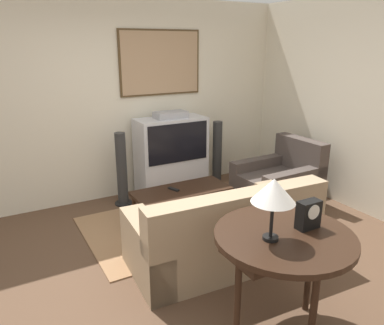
{
  "coord_description": "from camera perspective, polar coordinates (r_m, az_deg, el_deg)",
  "views": [
    {
      "loc": [
        -1.51,
        -2.84,
        2.1
      ],
      "look_at": [
        0.55,
        0.87,
        0.75
      ],
      "focal_mm": 35.0,
      "sensor_mm": 36.0,
      "label": 1
    }
  ],
  "objects": [
    {
      "name": "console_table",
      "position": [
        2.81,
        13.88,
        -11.86
      ],
      "size": [
        1.0,
        1.0,
        0.81
      ],
      "color": "black",
      "rests_on": "ground_plane"
    },
    {
      "name": "tv",
      "position": [
        5.36,
        -3.18,
        1.08
      ],
      "size": [
        0.99,
        0.47,
        1.21
      ],
      "color": "silver",
      "rests_on": "ground_plane"
    },
    {
      "name": "area_rug",
      "position": [
        4.65,
        -1.54,
        -9.11
      ],
      "size": [
        2.29,
        1.51,
        0.01
      ],
      "color": "#99704C",
      "rests_on": "ground_plane"
    },
    {
      "name": "coffee_table",
      "position": [
        4.56,
        -1.58,
        -4.63
      ],
      "size": [
        1.18,
        0.51,
        0.41
      ],
      "color": "black",
      "rests_on": "ground_plane"
    },
    {
      "name": "armchair",
      "position": [
        5.22,
        13.1,
        -3.16
      ],
      "size": [
        1.02,
        0.85,
        0.87
      ],
      "rotation": [
        0.0,
        0.0,
        -1.54
      ],
      "color": "#473D38",
      "rests_on": "ground_plane"
    },
    {
      "name": "speaker_tower_left",
      "position": [
        5.09,
        -10.65,
        -1.3
      ],
      "size": [
        0.24,
        0.24,
        1.0
      ],
      "color": "black",
      "rests_on": "ground_plane"
    },
    {
      "name": "couch",
      "position": [
        3.77,
        5.0,
        -10.91
      ],
      "size": [
        1.87,
        0.97,
        0.84
      ],
      "rotation": [
        0.0,
        0.0,
        3.08
      ],
      "color": "#9E8466",
      "rests_on": "ground_plane"
    },
    {
      "name": "table_lamp",
      "position": [
        2.53,
        12.33,
        -4.38
      ],
      "size": [
        0.3,
        0.3,
        0.44
      ],
      "color": "black",
      "rests_on": "console_table"
    },
    {
      "name": "wall_back",
      "position": [
        5.25,
        -12.1,
        9.16
      ],
      "size": [
        12.0,
        0.1,
        2.7
      ],
      "color": "beige",
      "rests_on": "ground_plane"
    },
    {
      "name": "ground_plane",
      "position": [
        3.84,
        -0.95,
        -15.51
      ],
      "size": [
        12.0,
        12.0,
        0.0
      ],
      "primitive_type": "plane",
      "color": "brown"
    },
    {
      "name": "speaker_tower_right",
      "position": [
        5.72,
        3.84,
        1.08
      ],
      "size": [
        0.24,
        0.24,
        1.0
      ],
      "color": "black",
      "rests_on": "ground_plane"
    },
    {
      "name": "mantel_clock",
      "position": [
        2.85,
        17.32,
        -7.58
      ],
      "size": [
        0.18,
        0.1,
        0.21
      ],
      "color": "black",
      "rests_on": "console_table"
    },
    {
      "name": "wall_right",
      "position": [
        5.08,
        26.37,
        7.34
      ],
      "size": [
        0.06,
        12.0,
        2.7
      ],
      "color": "beige",
      "rests_on": "ground_plane"
    },
    {
      "name": "remote",
      "position": [
        4.53,
        -2.83,
        -4.08
      ],
      "size": [
        0.09,
        0.17,
        0.02
      ],
      "color": "black",
      "rests_on": "coffee_table"
    }
  ]
}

